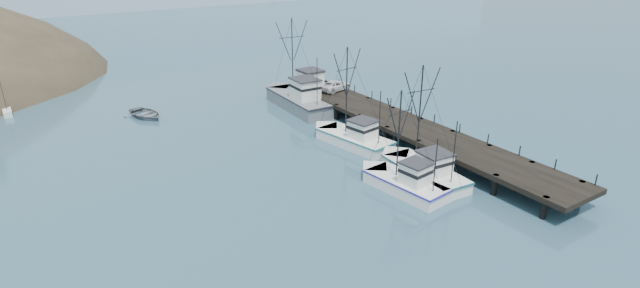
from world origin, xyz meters
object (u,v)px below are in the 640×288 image
at_px(pier, 404,125).
at_px(trawler_far, 352,137).
at_px(pier_shed, 310,79).
at_px(motorboat, 146,117).
at_px(work_vessel, 298,99).
at_px(trawler_near, 422,170).
at_px(pickup_truck, 335,85).
at_px(trawler_mid, 403,182).

xyz_separation_m(pier, trawler_far, (-6.08, 1.91, -0.87)).
relative_size(pier_shed, motorboat, 0.54).
bearing_deg(work_vessel, motorboat, 158.24).
xyz_separation_m(trawler_near, pickup_truck, (6.64, 24.28, 1.89)).
xyz_separation_m(pickup_truck, motorboat, (-24.11, 8.99, -2.71)).
bearing_deg(pickup_truck, trawler_near, 150.68).
height_order(work_vessel, pickup_truck, work_vessel).
xyz_separation_m(trawler_far, pier_shed, (4.58, 16.09, 2.60)).
distance_m(work_vessel, pickup_truck, 5.63).
relative_size(pier, pickup_truck, 8.64).
relative_size(pier, pier_shed, 13.75).
bearing_deg(pier, trawler_mid, -132.47).
distance_m(pier, motorboat, 33.66).
height_order(work_vessel, motorboat, work_vessel).
bearing_deg(trawler_far, trawler_near, -87.67).
bearing_deg(work_vessel, pickup_truck, -15.52).
height_order(trawler_mid, work_vessel, work_vessel).
relative_size(trawler_far, motorboat, 1.91).
relative_size(trawler_far, pier_shed, 3.54).
bearing_deg(pickup_truck, pier_shed, 29.96).
bearing_deg(pickup_truck, trawler_mid, 144.43).
bearing_deg(pier_shed, work_vessel, -157.67).
height_order(trawler_mid, pier_shed, trawler_mid).
distance_m(trawler_near, work_vessel, 25.78).
relative_size(trawler_mid, trawler_far, 0.86).
bearing_deg(trawler_mid, pickup_truck, 68.47).
bearing_deg(trawler_far, motorboat, 127.13).
height_order(trawler_far, motorboat, trawler_far).
bearing_deg(pickup_truck, work_vessel, 60.45).
distance_m(trawler_mid, pier_shed, 28.89).
xyz_separation_m(pier, pier_shed, (-1.50, 18.00, 1.73)).
bearing_deg(trawler_mid, trawler_far, 76.20).
bearing_deg(trawler_mid, pier_shed, 74.98).
distance_m(trawler_far, motorboat, 28.23).
bearing_deg(motorboat, work_vessel, -36.96).
xyz_separation_m(pier, work_vessel, (-4.24, 16.87, -0.46)).
height_order(pier, work_vessel, work_vessel).
distance_m(work_vessel, pier_shed, 3.69).
height_order(trawler_near, trawler_mid, trawler_near).
xyz_separation_m(pier_shed, pickup_truck, (2.49, -2.58, -0.71)).
relative_size(work_vessel, pier_shed, 4.59).
height_order(pier, pickup_truck, pickup_truck).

